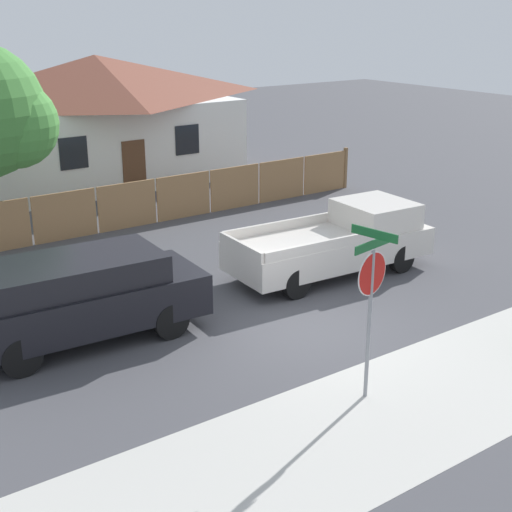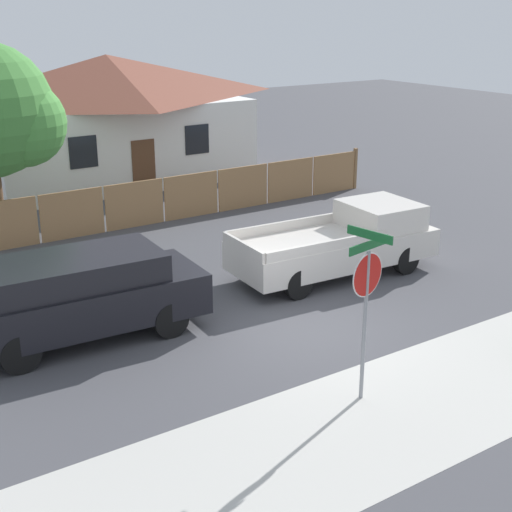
% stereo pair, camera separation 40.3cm
% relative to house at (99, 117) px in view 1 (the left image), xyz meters
% --- Properties ---
extents(ground_plane, '(80.00, 80.00, 0.00)m').
position_rel_house_xyz_m(ground_plane, '(-2.26, -15.33, -2.50)').
color(ground_plane, '#47474C').
extents(sidewalk_strip, '(36.00, 3.20, 0.01)m').
position_rel_house_xyz_m(sidewalk_strip, '(-2.26, -18.93, -2.49)').
color(sidewalk_strip, beige).
rests_on(sidewalk_strip, ground).
extents(wooden_fence, '(14.15, 0.12, 1.53)m').
position_rel_house_xyz_m(wooden_fence, '(-0.03, -6.52, -1.78)').
color(wooden_fence, '#997047').
rests_on(wooden_fence, ground).
extents(house, '(10.75, 6.24, 4.82)m').
position_rel_house_xyz_m(house, '(0.00, 0.00, 0.00)').
color(house, white).
rests_on(house, ground).
extents(red_suv, '(5.04, 2.26, 1.79)m').
position_rel_house_xyz_m(red_suv, '(-6.26, -13.23, -1.51)').
color(red_suv, black).
rests_on(red_suv, ground).
extents(orange_pickup, '(5.47, 2.32, 1.72)m').
position_rel_house_xyz_m(orange_pickup, '(0.67, -13.25, -1.66)').
color(orange_pickup, silver).
rests_on(orange_pickup, ground).
extents(stop_sign, '(1.00, 0.90, 3.09)m').
position_rel_house_xyz_m(stop_sign, '(-3.11, -18.26, -0.39)').
color(stop_sign, gray).
rests_on(stop_sign, ground).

